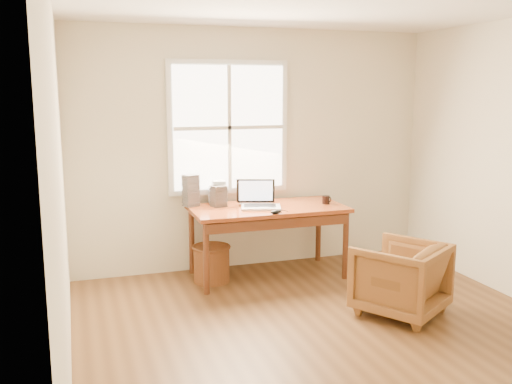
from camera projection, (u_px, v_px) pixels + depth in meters
room_shell at (337, 175)px, 4.29m from camera, size 4.04×4.54×2.64m
desk at (268, 208)px, 5.93m from camera, size 1.60×0.80×0.04m
armchair at (400, 278)px, 4.99m from camera, size 0.96×0.97×0.64m
wicker_stool at (212, 264)px, 5.84m from camera, size 0.39×0.39×0.37m
laptop at (261, 194)px, 5.82m from camera, size 0.49×0.50×0.29m
mouse at (276, 212)px, 5.58m from camera, size 0.13×0.09×0.04m
coffee_mug at (326, 200)px, 6.06m from camera, size 0.08×0.08×0.09m
cd_stack_a at (219, 193)px, 5.98m from camera, size 0.14×0.13×0.26m
cd_stack_b at (219, 196)px, 5.92m from camera, size 0.17×0.16×0.22m
cd_stack_c at (191, 191)px, 5.94m from camera, size 0.17×0.16×0.33m
cd_stack_d at (215, 196)px, 6.07m from camera, size 0.14×0.13×0.17m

